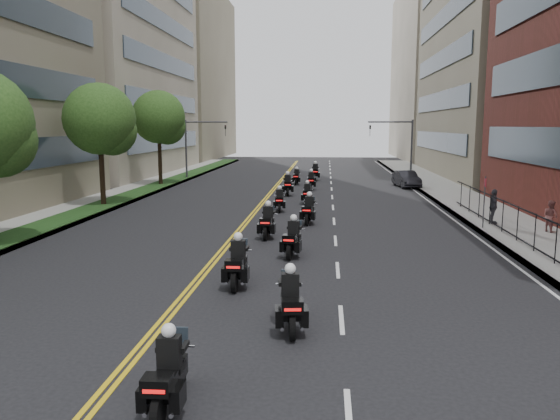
# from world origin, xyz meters

# --- Properties ---
(ground) EXTENTS (160.00, 160.00, 0.00)m
(ground) POSITION_xyz_m (0.00, 0.00, 0.00)
(ground) COLOR black
(ground) RESTS_ON ground
(sidewalk_right) EXTENTS (4.00, 90.00, 0.15)m
(sidewalk_right) POSITION_xyz_m (12.00, 25.00, 0.07)
(sidewalk_right) COLOR gray
(sidewalk_right) RESTS_ON ground
(sidewalk_left) EXTENTS (4.00, 90.00, 0.15)m
(sidewalk_left) POSITION_xyz_m (-12.00, 25.00, 0.07)
(sidewalk_left) COLOR gray
(sidewalk_left) RESTS_ON ground
(grass_strip) EXTENTS (2.00, 90.00, 0.04)m
(grass_strip) POSITION_xyz_m (-11.20, 25.00, 0.17)
(grass_strip) COLOR #153613
(grass_strip) RESTS_ON sidewalk_left
(building_right_tan) EXTENTS (15.11, 28.00, 30.00)m
(building_right_tan) POSITION_xyz_m (21.48, 48.00, 15.00)
(building_right_tan) COLOR #766C56
(building_right_tan) RESTS_ON ground
(building_right_far) EXTENTS (15.00, 28.00, 26.00)m
(building_right_far) POSITION_xyz_m (21.50, 78.00, 13.00)
(building_right_far) COLOR gray
(building_right_far) RESTS_ON ground
(building_left_mid) EXTENTS (16.11, 28.00, 34.00)m
(building_left_mid) POSITION_xyz_m (-21.98, 48.00, 17.00)
(building_left_mid) COLOR gray
(building_left_mid) RESTS_ON ground
(building_left_far) EXTENTS (16.00, 28.00, 26.00)m
(building_left_far) POSITION_xyz_m (-22.00, 78.00, 13.00)
(building_left_far) COLOR #766C56
(building_left_far) RESTS_ON ground
(iron_fence) EXTENTS (0.05, 28.00, 1.50)m
(iron_fence) POSITION_xyz_m (11.00, 12.00, 0.90)
(iron_fence) COLOR black
(iron_fence) RESTS_ON sidewalk_right
(street_trees) EXTENTS (4.40, 38.40, 7.98)m
(street_trees) POSITION_xyz_m (-11.05, 18.61, 5.13)
(street_trees) COLOR black
(street_trees) RESTS_ON ground
(traffic_signal_right) EXTENTS (4.09, 0.20, 5.60)m
(traffic_signal_right) POSITION_xyz_m (9.54, 42.00, 3.70)
(traffic_signal_right) COLOR #3F3F44
(traffic_signal_right) RESTS_ON ground
(traffic_signal_left) EXTENTS (4.09, 0.20, 5.60)m
(traffic_signal_left) POSITION_xyz_m (-9.54, 42.00, 3.70)
(traffic_signal_left) COLOR #3F3F44
(traffic_signal_left) RESTS_ON ground
(motorcycle_0) EXTENTS (0.50, 2.14, 1.58)m
(motorcycle_0) POSITION_xyz_m (-0.03, 0.08, 0.62)
(motorcycle_0) COLOR black
(motorcycle_0) RESTS_ON ground
(motorcycle_1) EXTENTS (0.67, 2.27, 1.68)m
(motorcycle_1) POSITION_xyz_m (1.90, 4.17, 0.66)
(motorcycle_1) COLOR black
(motorcycle_1) RESTS_ON ground
(motorcycle_2) EXTENTS (0.54, 2.33, 1.72)m
(motorcycle_2) POSITION_xyz_m (-0.02, 7.80, 0.68)
(motorcycle_2) COLOR black
(motorcycle_2) RESTS_ON ground
(motorcycle_3) EXTENTS (0.66, 2.22, 1.64)m
(motorcycle_3) POSITION_xyz_m (1.49, 11.95, 0.65)
(motorcycle_3) COLOR black
(motorcycle_3) RESTS_ON ground
(motorcycle_4) EXTENTS (0.53, 2.29, 1.69)m
(motorcycle_4) POSITION_xyz_m (0.12, 15.45, 0.67)
(motorcycle_4) COLOR black
(motorcycle_4) RESTS_ON ground
(motorcycle_5) EXTENTS (0.63, 2.26, 1.67)m
(motorcycle_5) POSITION_xyz_m (1.88, 19.23, 0.66)
(motorcycle_5) COLOR black
(motorcycle_5) RESTS_ON ground
(motorcycle_6) EXTENTS (0.53, 2.07, 1.53)m
(motorcycle_6) POSITION_xyz_m (-0.01, 23.20, 0.60)
(motorcycle_6) COLOR black
(motorcycle_6) RESTS_ON ground
(motorcycle_7) EXTENTS (0.48, 2.07, 1.53)m
(motorcycle_7) POSITION_xyz_m (1.52, 26.56, 0.60)
(motorcycle_7) COLOR black
(motorcycle_7) RESTS_ON ground
(motorcycle_8) EXTENTS (0.67, 2.38, 1.76)m
(motorcycle_8) POSITION_xyz_m (-0.07, 30.79, 0.69)
(motorcycle_8) COLOR black
(motorcycle_8) RESTS_ON ground
(motorcycle_9) EXTENTS (0.51, 2.21, 1.63)m
(motorcycle_9) POSITION_xyz_m (1.56, 34.52, 0.65)
(motorcycle_9) COLOR black
(motorcycle_9) RESTS_ON ground
(motorcycle_10) EXTENTS (0.49, 2.08, 1.54)m
(motorcycle_10) POSITION_xyz_m (0.19, 38.27, 0.61)
(motorcycle_10) COLOR black
(motorcycle_10) RESTS_ON ground
(motorcycle_11) EXTENTS (0.57, 2.44, 1.80)m
(motorcycle_11) POSITION_xyz_m (1.74, 41.93, 0.71)
(motorcycle_11) COLOR black
(motorcycle_11) RESTS_ON ground
(parked_sedan) EXTENTS (2.04, 4.29, 1.36)m
(parked_sedan) POSITION_xyz_m (9.40, 36.98, 0.68)
(parked_sedan) COLOR black
(parked_sedan) RESTS_ON ground
(pedestrian_b) EXTENTS (0.79, 0.88, 1.49)m
(pedestrian_b) POSITION_xyz_m (13.22, 17.16, 0.89)
(pedestrian_b) COLOR brown
(pedestrian_b) RESTS_ON sidewalk_right
(pedestrian_c) EXTENTS (0.55, 1.07, 1.76)m
(pedestrian_c) POSITION_xyz_m (11.20, 19.15, 1.03)
(pedestrian_c) COLOR #3C3B42
(pedestrian_c) RESTS_ON sidewalk_right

